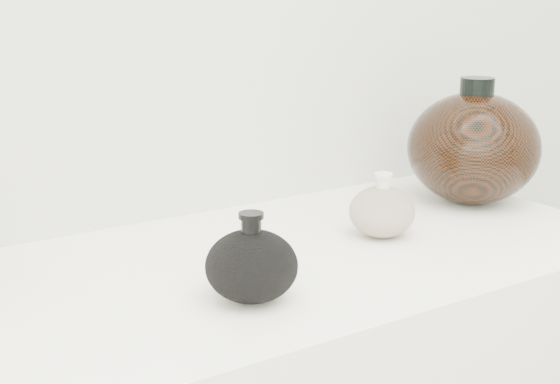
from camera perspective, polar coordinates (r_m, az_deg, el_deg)
black_gourd_vase at (r=0.92m, az=-2.09°, el=-5.37°), size 0.12×0.12×0.11m
cream_gourd_vase at (r=1.17m, az=7.47°, el=-1.38°), size 0.11×0.11×0.10m
right_round_pot at (r=1.37m, az=13.96°, el=3.18°), size 0.22×0.22×0.21m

